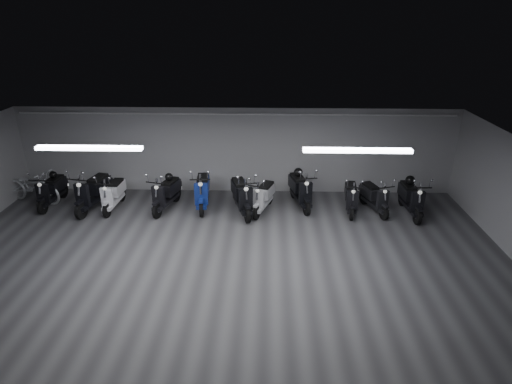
{
  "coord_description": "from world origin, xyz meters",
  "views": [
    {
      "loc": [
        1.02,
        -7.93,
        5.61
      ],
      "look_at": [
        0.71,
        2.5,
        1.05
      ],
      "focal_mm": 29.47,
      "sensor_mm": 36.0,
      "label": 1
    }
  ],
  "objects_px": {
    "scooter_8": "(352,192)",
    "scooter_9": "(375,192)",
    "scooter_3": "(166,189)",
    "scooter_6": "(263,192)",
    "scooter_2": "(113,189)",
    "helmet_1": "(410,180)",
    "scooter_7": "(301,185)",
    "helmet_0": "(298,172)",
    "helmet_2": "(169,177)",
    "helmet_3": "(53,175)",
    "scooter_5": "(242,190)",
    "scooter_0": "(50,186)",
    "bicycle": "(32,183)",
    "scooter_4": "(202,185)",
    "scooter_1": "(92,186)",
    "scooter_10": "(412,193)"
  },
  "relations": [
    {
      "from": "scooter_1",
      "to": "scooter_0",
      "type": "bearing_deg",
      "value": -177.09
    },
    {
      "from": "scooter_9",
      "to": "scooter_8",
      "type": "bearing_deg",
      "value": 163.72
    },
    {
      "from": "scooter_6",
      "to": "helmet_2",
      "type": "relative_size",
      "value": 7.13
    },
    {
      "from": "scooter_0",
      "to": "scooter_4",
      "type": "distance_m",
      "value": 4.65
    },
    {
      "from": "scooter_5",
      "to": "scooter_7",
      "type": "xyz_separation_m",
      "value": [
        1.76,
        0.51,
        -0.02
      ]
    },
    {
      "from": "scooter_2",
      "to": "scooter_7",
      "type": "xyz_separation_m",
      "value": [
        5.65,
        0.35,
        0.07
      ]
    },
    {
      "from": "scooter_6",
      "to": "bicycle",
      "type": "xyz_separation_m",
      "value": [
        -7.21,
        0.46,
        0.01
      ]
    },
    {
      "from": "scooter_2",
      "to": "scooter_0",
      "type": "bearing_deg",
      "value": 177.71
    },
    {
      "from": "scooter_2",
      "to": "helmet_1",
      "type": "xyz_separation_m",
      "value": [
        8.85,
        0.13,
        0.35
      ]
    },
    {
      "from": "scooter_8",
      "to": "helmet_1",
      "type": "height_order",
      "value": "scooter_8"
    },
    {
      "from": "scooter_3",
      "to": "bicycle",
      "type": "bearing_deg",
      "value": -170.6
    },
    {
      "from": "scooter_8",
      "to": "scooter_9",
      "type": "xyz_separation_m",
      "value": [
        0.7,
        0.03,
        -0.01
      ]
    },
    {
      "from": "scooter_10",
      "to": "helmet_3",
      "type": "relative_size",
      "value": 8.14
    },
    {
      "from": "scooter_7",
      "to": "scooter_8",
      "type": "bearing_deg",
      "value": -26.78
    },
    {
      "from": "scooter_1",
      "to": "scooter_3",
      "type": "xyz_separation_m",
      "value": [
        2.2,
        0.04,
        -0.07
      ]
    },
    {
      "from": "scooter_0",
      "to": "scooter_1",
      "type": "relative_size",
      "value": 0.88
    },
    {
      "from": "bicycle",
      "to": "scooter_10",
      "type": "relative_size",
      "value": 1.08
    },
    {
      "from": "scooter_2",
      "to": "scooter_8",
      "type": "bearing_deg",
      "value": 3.1
    },
    {
      "from": "scooter_1",
      "to": "scooter_7",
      "type": "height_order",
      "value": "scooter_1"
    },
    {
      "from": "scooter_6",
      "to": "scooter_9",
      "type": "height_order",
      "value": "scooter_6"
    },
    {
      "from": "scooter_10",
      "to": "helmet_2",
      "type": "distance_m",
      "value": 7.2
    },
    {
      "from": "scooter_3",
      "to": "scooter_7",
      "type": "height_order",
      "value": "scooter_7"
    },
    {
      "from": "scooter_0",
      "to": "scooter_1",
      "type": "xyz_separation_m",
      "value": [
        1.38,
        -0.21,
        0.09
      ]
    },
    {
      "from": "scooter_1",
      "to": "scooter_4",
      "type": "relative_size",
      "value": 1.04
    },
    {
      "from": "scooter_0",
      "to": "helmet_1",
      "type": "relative_size",
      "value": 6.29
    },
    {
      "from": "scooter_1",
      "to": "helmet_2",
      "type": "bearing_deg",
      "value": 18.9
    },
    {
      "from": "scooter_2",
      "to": "helmet_1",
      "type": "distance_m",
      "value": 8.85
    },
    {
      "from": "scooter_3",
      "to": "scooter_6",
      "type": "xyz_separation_m",
      "value": [
        2.92,
        -0.06,
        -0.04
      ]
    },
    {
      "from": "scooter_0",
      "to": "helmet_2",
      "type": "bearing_deg",
      "value": 4.78
    },
    {
      "from": "scooter_4",
      "to": "scooter_7",
      "type": "relative_size",
      "value": 1.01
    },
    {
      "from": "scooter_3",
      "to": "scooter_4",
      "type": "height_order",
      "value": "scooter_4"
    },
    {
      "from": "scooter_10",
      "to": "helmet_1",
      "type": "bearing_deg",
      "value": 90.0
    },
    {
      "from": "scooter_2",
      "to": "scooter_9",
      "type": "distance_m",
      "value": 7.84
    },
    {
      "from": "scooter_5",
      "to": "bicycle",
      "type": "distance_m",
      "value": 6.6
    },
    {
      "from": "scooter_2",
      "to": "scooter_6",
      "type": "height_order",
      "value": "scooter_2"
    },
    {
      "from": "helmet_0",
      "to": "helmet_3",
      "type": "bearing_deg",
      "value": -178.6
    },
    {
      "from": "helmet_1",
      "to": "helmet_2",
      "type": "distance_m",
      "value": 7.17
    },
    {
      "from": "scooter_9",
      "to": "helmet_3",
      "type": "xyz_separation_m",
      "value": [
        -9.8,
        0.38,
        0.31
      ]
    },
    {
      "from": "scooter_3",
      "to": "helmet_1",
      "type": "bearing_deg",
      "value": 15.63
    },
    {
      "from": "scooter_10",
      "to": "helmet_3",
      "type": "height_order",
      "value": "scooter_10"
    },
    {
      "from": "scooter_9",
      "to": "helmet_3",
      "type": "relative_size",
      "value": 7.35
    },
    {
      "from": "scooter_9",
      "to": "helmet_0",
      "type": "bearing_deg",
      "value": 147.14
    },
    {
      "from": "scooter_0",
      "to": "helmet_2",
      "type": "distance_m",
      "value": 3.66
    },
    {
      "from": "scooter_4",
      "to": "helmet_2",
      "type": "distance_m",
      "value": 1.04
    },
    {
      "from": "scooter_1",
      "to": "helmet_3",
      "type": "distance_m",
      "value": 1.45
    },
    {
      "from": "scooter_4",
      "to": "scooter_8",
      "type": "distance_m",
      "value": 4.47
    },
    {
      "from": "helmet_2",
      "to": "helmet_3",
      "type": "height_order",
      "value": "helmet_2"
    },
    {
      "from": "helmet_0",
      "to": "bicycle",
      "type": "bearing_deg",
      "value": -178.63
    },
    {
      "from": "scooter_5",
      "to": "scooter_9",
      "type": "height_order",
      "value": "scooter_5"
    },
    {
      "from": "scooter_7",
      "to": "helmet_0",
      "type": "relative_size",
      "value": 6.98
    }
  ]
}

